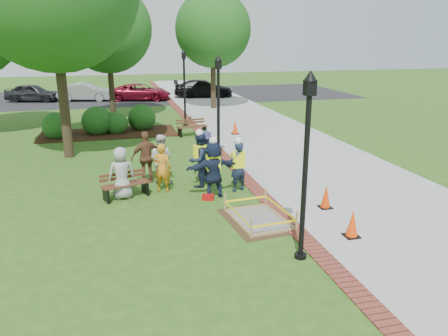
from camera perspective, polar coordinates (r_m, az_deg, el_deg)
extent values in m
plane|color=#285116|center=(12.66, -0.85, -6.02)|extent=(100.00, 100.00, 0.00)
cube|color=#9E9E99|center=(23.23, 5.38, 4.53)|extent=(6.00, 60.00, 0.02)
cube|color=maroon|center=(22.36, -2.51, 4.12)|extent=(0.50, 60.00, 0.03)
cube|color=#381E0F|center=(23.86, -14.79, 4.40)|extent=(7.00, 3.00, 0.05)
cube|color=black|center=(38.76, -10.38, 9.24)|extent=(36.00, 12.00, 0.01)
cube|color=#47331E|center=(12.27, 4.57, -6.83)|extent=(1.93, 2.46, 0.01)
cube|color=slate|center=(12.26, 4.57, -6.77)|extent=(1.38, 1.91, 0.04)
cube|color=tan|center=(12.25, 4.57, -6.68)|extent=(1.51, 2.04, 0.08)
cube|color=tan|center=(12.16, 4.59, -5.66)|extent=(1.54, 2.08, 0.55)
cube|color=yellow|center=(12.15, 4.60, -5.55)|extent=(1.49, 2.02, 0.06)
cube|color=#592E1E|center=(14.08, -12.74, -2.08)|extent=(1.56, 0.89, 0.04)
cube|color=#592E1E|center=(14.22, -13.13, -0.94)|extent=(1.43, 0.51, 0.24)
cube|color=black|center=(14.15, -12.67, -2.99)|extent=(1.44, 0.90, 0.44)
cube|color=brown|center=(22.59, -4.18, 5.42)|extent=(1.61, 0.71, 0.04)
cube|color=brown|center=(22.77, -4.41, 6.12)|extent=(1.54, 0.30, 0.25)
cube|color=black|center=(22.64, -4.17, 4.80)|extent=(1.47, 0.75, 0.46)
cube|color=black|center=(11.72, 16.28, -8.55)|extent=(0.38, 0.38, 0.05)
cone|color=#FF3E08|center=(11.57, 16.43, -6.89)|extent=(0.30, 0.30, 0.69)
cube|color=black|center=(13.41, 13.06, -5.04)|extent=(0.36, 0.36, 0.05)
cone|color=red|center=(13.28, 13.17, -3.59)|extent=(0.29, 0.29, 0.67)
cube|color=black|center=(22.97, 1.46, 4.50)|extent=(0.38, 0.38, 0.05)
cone|color=#FE4208|center=(22.89, 1.47, 5.41)|extent=(0.30, 0.30, 0.69)
cube|color=#AC0F0D|center=(13.70, -2.11, -3.83)|extent=(0.41, 0.31, 0.18)
cylinder|color=black|center=(9.72, 10.49, -1.52)|extent=(0.12, 0.12, 3.80)
cube|color=black|center=(9.30, 11.15, 10.26)|extent=(0.22, 0.22, 0.32)
cone|color=black|center=(9.28, 11.24, 11.79)|extent=(0.28, 0.28, 0.22)
cylinder|color=black|center=(10.44, 9.95, -11.21)|extent=(0.28, 0.28, 0.10)
cylinder|color=black|center=(17.09, -0.73, 6.64)|extent=(0.12, 0.12, 3.80)
cube|color=black|center=(16.86, -0.76, 13.35)|extent=(0.22, 0.22, 0.32)
cone|color=black|center=(16.84, -0.76, 14.20)|extent=(0.28, 0.28, 0.22)
cylinder|color=black|center=(17.51, -0.71, 0.68)|extent=(0.28, 0.28, 0.10)
cylinder|color=black|center=(24.86, -5.17, 9.76)|extent=(0.12, 0.12, 3.80)
cube|color=black|center=(24.69, -5.29, 14.37)|extent=(0.22, 0.22, 0.32)
cone|color=black|center=(24.68, -5.31, 14.95)|extent=(0.28, 0.28, 0.22)
cylinder|color=black|center=(25.15, -5.06, 5.58)|extent=(0.28, 0.28, 0.10)
cylinder|color=#3D2D1E|center=(19.23, -20.34, 9.51)|extent=(0.40, 0.40, 5.63)
cylinder|color=#3D2D1E|center=(27.80, -14.52, 10.71)|extent=(0.34, 0.34, 4.44)
sphere|color=#184915|center=(27.68, -15.02, 17.24)|extent=(5.22, 5.22, 5.22)
cylinder|color=#3D2D1E|center=(31.20, -1.42, 11.84)|extent=(0.36, 0.36, 4.45)
sphere|color=#184915|center=(31.09, -1.46, 17.68)|extent=(5.16, 5.16, 5.16)
sphere|color=#184915|center=(23.64, -20.89, 3.68)|extent=(1.39, 1.39, 1.39)
sphere|color=#184915|center=(23.98, -16.13, 4.31)|extent=(1.58, 1.58, 1.58)
sphere|color=#184915|center=(23.89, -13.82, 4.44)|extent=(1.21, 1.21, 1.21)
sphere|color=#184915|center=(24.59, -10.59, 4.98)|extent=(1.49, 1.49, 1.49)
sphere|color=#184915|center=(24.57, -14.29, 4.73)|extent=(1.06, 1.06, 1.06)
imported|color=#9E9E9E|center=(13.96, -13.24, -0.67)|extent=(0.57, 0.40, 1.65)
imported|color=orange|center=(14.35, -8.08, 0.02)|extent=(0.61, 0.52, 1.62)
imported|color=silver|center=(15.21, -8.25, 1.18)|extent=(0.66, 0.60, 1.73)
imported|color=brown|center=(15.29, -10.08, 1.37)|extent=(0.64, 0.47, 1.83)
imported|color=#313355|center=(15.34, -2.58, 1.60)|extent=(0.67, 0.67, 1.79)
imported|color=#17203B|center=(13.67, -1.40, -0.22)|extent=(0.64, 0.48, 1.82)
cube|color=#DBEE14|center=(13.60, -1.40, 0.82)|extent=(0.42, 0.26, 0.52)
sphere|color=white|center=(13.43, -1.42, 3.60)|extent=(0.25, 0.25, 0.25)
imported|color=#181F3F|center=(14.27, 1.83, 0.18)|extent=(0.62, 0.51, 1.66)
cube|color=#DBEE14|center=(14.20, 1.84, 1.09)|extent=(0.42, 0.26, 0.52)
sphere|color=white|center=(14.05, 1.86, 3.53)|extent=(0.25, 0.25, 0.25)
imported|color=#1B2C47|center=(14.72, -3.19, 1.03)|extent=(0.70, 0.64, 1.84)
cube|color=#DBEE14|center=(14.65, -3.20, 2.01)|extent=(0.42, 0.26, 0.52)
sphere|color=white|center=(14.49, -3.25, 4.62)|extent=(0.25, 0.25, 0.25)
imported|color=#272729|center=(37.90, -23.59, 7.96)|extent=(3.11, 4.98, 1.51)
imported|color=#A6A6AB|center=(36.88, -17.55, 8.36)|extent=(2.89, 4.93, 1.51)
imported|color=maroon|center=(36.18, -10.77, 8.69)|extent=(2.80, 4.70, 1.43)
imported|color=black|center=(37.56, -2.72, 9.25)|extent=(2.70, 5.00, 1.55)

